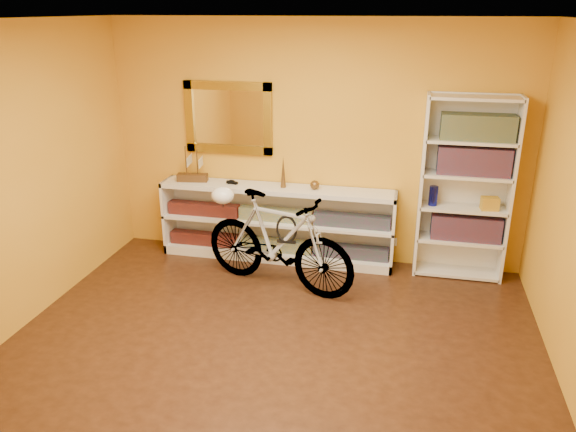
% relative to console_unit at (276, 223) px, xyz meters
% --- Properties ---
extents(floor, '(4.50, 4.00, 0.01)m').
position_rel_console_unit_xyz_m(floor, '(0.38, -1.81, -0.43)').
color(floor, black).
rests_on(floor, ground).
extents(ceiling, '(4.50, 4.00, 0.01)m').
position_rel_console_unit_xyz_m(ceiling, '(0.38, -1.81, 2.18)').
color(ceiling, silver).
rests_on(ceiling, ground).
extents(back_wall, '(4.50, 0.01, 2.60)m').
position_rel_console_unit_xyz_m(back_wall, '(0.38, 0.19, 0.88)').
color(back_wall, orange).
rests_on(back_wall, ground).
extents(left_wall, '(0.01, 4.00, 2.60)m').
position_rel_console_unit_xyz_m(left_wall, '(-1.87, -1.81, 0.88)').
color(left_wall, orange).
rests_on(left_wall, ground).
extents(gilt_mirror, '(0.98, 0.06, 0.78)m').
position_rel_console_unit_xyz_m(gilt_mirror, '(-0.57, 0.15, 1.12)').
color(gilt_mirror, olive).
rests_on(gilt_mirror, back_wall).
extents(wall_socket, '(0.09, 0.02, 0.09)m').
position_rel_console_unit_xyz_m(wall_socket, '(1.28, 0.17, -0.17)').
color(wall_socket, silver).
rests_on(wall_socket, back_wall).
extents(console_unit, '(2.60, 0.35, 0.85)m').
position_rel_console_unit_xyz_m(console_unit, '(0.00, 0.00, 0.00)').
color(console_unit, silver).
rests_on(console_unit, floor).
extents(cd_row_lower, '(2.50, 0.13, 0.14)m').
position_rel_console_unit_xyz_m(cd_row_lower, '(0.00, -0.02, -0.26)').
color(cd_row_lower, black).
rests_on(cd_row_lower, console_unit).
extents(cd_row_upper, '(2.50, 0.13, 0.14)m').
position_rel_console_unit_xyz_m(cd_row_upper, '(0.00, -0.02, 0.11)').
color(cd_row_upper, navy).
rests_on(cd_row_upper, console_unit).
extents(model_ship, '(0.35, 0.17, 0.40)m').
position_rel_console_unit_xyz_m(model_ship, '(-0.96, 0.00, 0.63)').
color(model_ship, '#3E2611').
rests_on(model_ship, console_unit).
extents(toy_car, '(0.00, 0.00, 0.00)m').
position_rel_console_unit_xyz_m(toy_car, '(-0.50, 0.00, 0.43)').
color(toy_car, black).
rests_on(toy_car, console_unit).
extents(bronze_ornament, '(0.06, 0.06, 0.35)m').
position_rel_console_unit_xyz_m(bronze_ornament, '(0.08, 0.00, 0.60)').
color(bronze_ornament, brown).
rests_on(bronze_ornament, console_unit).
extents(decorative_orb, '(0.10, 0.10, 0.10)m').
position_rel_console_unit_xyz_m(decorative_orb, '(0.43, 0.00, 0.47)').
color(decorative_orb, brown).
rests_on(decorative_orb, console_unit).
extents(bookcase, '(0.90, 0.30, 1.90)m').
position_rel_console_unit_xyz_m(bookcase, '(1.97, 0.03, 0.52)').
color(bookcase, silver).
rests_on(bookcase, floor).
extents(book_row_a, '(0.70, 0.22, 0.26)m').
position_rel_console_unit_xyz_m(book_row_a, '(2.02, 0.03, 0.12)').
color(book_row_a, maroon).
rests_on(book_row_a, bookcase).
extents(book_row_b, '(0.70, 0.22, 0.28)m').
position_rel_console_unit_xyz_m(book_row_b, '(2.02, 0.03, 0.83)').
color(book_row_b, maroon).
rests_on(book_row_b, bookcase).
extents(book_row_c, '(0.70, 0.22, 0.25)m').
position_rel_console_unit_xyz_m(book_row_c, '(2.02, 0.03, 1.16)').
color(book_row_c, navy).
rests_on(book_row_c, bookcase).
extents(travel_mug, '(0.09, 0.09, 0.20)m').
position_rel_console_unit_xyz_m(travel_mug, '(1.66, 0.01, 0.44)').
color(travel_mug, navy).
rests_on(travel_mug, bookcase).
extents(red_tin, '(0.19, 0.19, 0.19)m').
position_rel_console_unit_xyz_m(red_tin, '(1.77, 0.06, 1.13)').
color(red_tin, maroon).
rests_on(red_tin, bookcase).
extents(yellow_bag, '(0.18, 0.13, 0.13)m').
position_rel_console_unit_xyz_m(yellow_bag, '(2.22, -0.01, 0.41)').
color(yellow_bag, gold).
rests_on(yellow_bag, bookcase).
extents(bicycle, '(0.90, 1.75, 1.00)m').
position_rel_console_unit_xyz_m(bicycle, '(0.18, -0.66, 0.07)').
color(bicycle, silver).
rests_on(bicycle, floor).
extents(helmet, '(0.23, 0.22, 0.18)m').
position_rel_console_unit_xyz_m(helmet, '(-0.45, -0.48, 0.45)').
color(helmet, white).
rests_on(helmet, bicycle).
extents(u_lock, '(0.21, 0.02, 0.21)m').
position_rel_console_unit_xyz_m(u_lock, '(0.27, -0.69, 0.22)').
color(u_lock, black).
rests_on(u_lock, bicycle).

